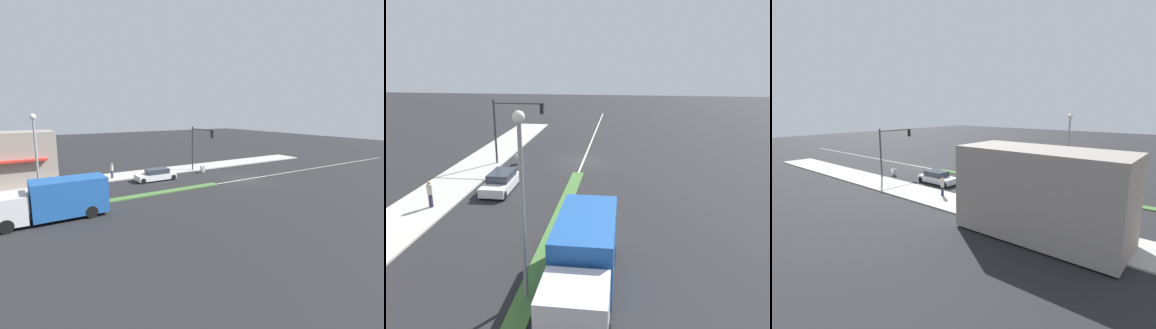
# 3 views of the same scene
# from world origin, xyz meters

# --- Properties ---
(ground_plane) EXTENTS (160.00, 160.00, 0.00)m
(ground_plane) POSITION_xyz_m (0.00, 18.00, 0.00)
(ground_plane) COLOR #232326
(lane_marking_center) EXTENTS (0.16, 60.00, 0.01)m
(lane_marking_center) POSITION_xyz_m (0.00, 0.00, 0.00)
(lane_marking_center) COLOR beige
(lane_marking_center) RESTS_ON ground
(traffic_signal_main) EXTENTS (4.59, 0.34, 5.60)m
(traffic_signal_main) POSITION_xyz_m (6.12, 2.03, 3.90)
(traffic_signal_main) COLOR #333338
(traffic_signal_main) RESTS_ON sidewalk_right
(street_lamp) EXTENTS (0.44, 0.44, 7.37)m
(street_lamp) POSITION_xyz_m (0.00, 20.61, 4.78)
(street_lamp) COLOR gray
(street_lamp) RESTS_ON median_strip
(pedestrian) EXTENTS (0.34, 0.34, 1.70)m
(pedestrian) POSITION_xyz_m (8.29, 12.45, 1.02)
(pedestrian) COLOR #282D42
(pedestrian) RESTS_ON sidewalk_right
(warning_aframe_sign) EXTENTS (0.45, 0.53, 0.84)m
(warning_aframe_sign) POSITION_xyz_m (5.66, 1.75, 0.43)
(warning_aframe_sign) COLOR silver
(warning_aframe_sign) RESTS_ON ground
(delivery_truck) EXTENTS (2.44, 7.50, 2.87)m
(delivery_truck) POSITION_xyz_m (-2.20, 19.79, 1.47)
(delivery_truck) COLOR silver
(delivery_truck) RESTS_ON ground
(van_white) EXTENTS (1.79, 4.44, 1.32)m
(van_white) POSITION_xyz_m (5.00, 8.51, 0.62)
(van_white) COLOR silver
(van_white) RESTS_ON ground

